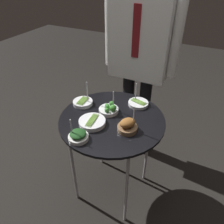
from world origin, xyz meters
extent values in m
plane|color=black|center=(0.00, 0.00, 0.00)|extent=(8.00, 8.00, 0.00)
cylinder|color=black|center=(0.00, 0.00, 0.72)|extent=(0.69, 0.69, 0.02)
cylinder|color=#B7B7BC|center=(0.21, -0.21, 0.35)|extent=(0.02, 0.02, 0.71)
cylinder|color=#B7B7BC|center=(-0.21, -0.21, 0.35)|extent=(0.02, 0.02, 0.71)
cylinder|color=#B7B7BC|center=(0.21, 0.21, 0.35)|extent=(0.02, 0.02, 0.71)
cylinder|color=#B7B7BC|center=(-0.21, 0.21, 0.35)|extent=(0.02, 0.02, 0.71)
cylinder|color=silver|center=(-0.26, 0.06, 0.74)|extent=(0.14, 0.14, 0.03)
ellipsoid|color=#7AA847|center=(-0.24, 0.06, 0.76)|extent=(0.02, 0.12, 0.01)
ellipsoid|color=#7AA847|center=(-0.25, 0.06, 0.76)|extent=(0.02, 0.12, 0.01)
ellipsoid|color=#7AA847|center=(-0.26, 0.06, 0.76)|extent=(0.02, 0.12, 0.01)
ellipsoid|color=#7AA847|center=(-0.27, 0.06, 0.76)|extent=(0.02, 0.12, 0.01)
ellipsoid|color=#7AA847|center=(-0.28, 0.06, 0.76)|extent=(0.02, 0.12, 0.01)
cylinder|color=silver|center=(-0.22, 0.07, 0.82)|extent=(0.01, 0.01, 0.17)
cylinder|color=brown|center=(0.13, -0.07, 0.74)|extent=(0.12, 0.12, 0.03)
ellipsoid|color=brown|center=(0.13, -0.07, 0.78)|extent=(0.12, 0.12, 0.05)
cylinder|color=silver|center=(0.17, -0.05, 0.81)|extent=(0.01, 0.01, 0.17)
cylinder|color=silver|center=(-0.05, 0.05, 0.74)|extent=(0.13, 0.13, 0.03)
sphere|color=#387F2D|center=(-0.01, 0.04, 0.77)|extent=(0.04, 0.04, 0.04)
sphere|color=#387F2D|center=(-0.05, 0.09, 0.77)|extent=(0.03, 0.03, 0.03)
sphere|color=#387F2D|center=(-0.07, 0.06, 0.77)|extent=(0.03, 0.03, 0.03)
sphere|color=#387F2D|center=(-0.06, 0.05, 0.77)|extent=(0.03, 0.03, 0.03)
sphere|color=#387F2D|center=(-0.04, 0.01, 0.77)|extent=(0.03, 0.03, 0.03)
cylinder|color=silver|center=(-0.03, 0.08, 0.80)|extent=(0.01, 0.01, 0.14)
cylinder|color=silver|center=(-0.08, -0.11, 0.74)|extent=(0.17, 0.17, 0.03)
ellipsoid|color=#7AA847|center=(-0.07, -0.11, 0.76)|extent=(0.03, 0.14, 0.01)
ellipsoid|color=#7AA847|center=(-0.08, -0.11, 0.76)|extent=(0.03, 0.14, 0.01)
ellipsoid|color=#7AA847|center=(-0.09, -0.11, 0.76)|extent=(0.03, 0.14, 0.01)
ellipsoid|color=#7AA847|center=(-0.10, -0.11, 0.76)|extent=(0.03, 0.14, 0.01)
cylinder|color=silver|center=(0.10, 0.22, 0.74)|extent=(0.14, 0.14, 0.02)
ellipsoid|color=olive|center=(0.10, 0.24, 0.75)|extent=(0.12, 0.04, 0.01)
ellipsoid|color=olive|center=(0.10, 0.23, 0.75)|extent=(0.12, 0.04, 0.01)
ellipsoid|color=olive|center=(0.09, 0.22, 0.75)|extent=(0.12, 0.04, 0.01)
ellipsoid|color=olive|center=(0.09, 0.21, 0.75)|extent=(0.12, 0.04, 0.01)
cylinder|color=silver|center=(0.06, 0.25, 0.80)|extent=(0.01, 0.01, 0.15)
cylinder|color=white|center=(-0.08, -0.26, 0.74)|extent=(0.12, 0.12, 0.02)
ellipsoid|color=#194219|center=(-0.08, -0.26, 0.77)|extent=(0.09, 0.09, 0.03)
cylinder|color=silver|center=(-0.11, -0.28, 0.80)|extent=(0.01, 0.01, 0.14)
cylinder|color=black|center=(-0.11, 0.54, 0.40)|extent=(0.10, 0.10, 0.79)
cylinder|color=black|center=(0.05, 0.54, 0.40)|extent=(0.10, 0.10, 0.79)
cube|color=white|center=(-0.03, 0.54, 1.09)|extent=(0.44, 0.21, 0.59)
cube|color=maroon|center=(-0.03, 0.43, 1.16)|extent=(0.05, 0.01, 0.36)
cylinder|color=white|center=(-0.29, 0.54, 1.11)|extent=(0.07, 0.07, 0.55)
cylinder|color=white|center=(0.23, 0.54, 1.11)|extent=(0.07, 0.07, 0.55)
camera|label=1|loc=(0.50, -1.01, 1.58)|focal=35.00mm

